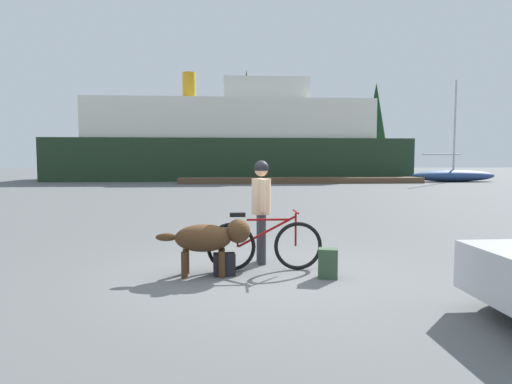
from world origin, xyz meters
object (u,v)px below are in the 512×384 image
bicycle (264,245)px  person_cyclist (261,202)px  dog (210,238)px  backpack (328,263)px  sailboat_moored (453,175)px  handbag_pannier (224,264)px  ferry_boat (232,142)px

bicycle → person_cyclist: bearing=90.0°
dog → backpack: 1.78m
bicycle → person_cyclist: person_cyclist is taller
bicycle → sailboat_moored: sailboat_moored is taller
dog → handbag_pannier: size_ratio=4.16×
sailboat_moored → ferry_boat: bearing=162.3°
handbag_pannier → ferry_boat: ferry_boat is taller
person_cyclist → ferry_boat: bearing=89.6°
bicycle → handbag_pannier: bicycle is taller
ferry_boat → handbag_pannier: bearing=-91.6°
handbag_pannier → sailboat_moored: (17.67, 25.79, 0.33)m
bicycle → handbag_pannier: (-0.62, -0.25, -0.24)m
person_cyclist → backpack: person_cyclist is taller
bicycle → backpack: 1.04m
dog → ferry_boat: ferry_boat is taller
person_cyclist → dog: person_cyclist is taller
person_cyclist → ferry_boat: ferry_boat is taller
handbag_pannier → dog: bearing=173.3°
sailboat_moored → dog: bearing=-124.8°
bicycle → handbag_pannier: 0.71m
backpack → ferry_boat: bearing=91.2°
person_cyclist → dog: size_ratio=1.22×
bicycle → sailboat_moored: (17.05, 25.54, 0.10)m
bicycle → backpack: bicycle is taller
backpack → handbag_pannier: (-1.51, 0.25, -0.05)m
sailboat_moored → person_cyclist: bearing=-124.2°
person_cyclist → backpack: bearing=-48.5°
backpack → sailboat_moored: sailboat_moored is taller
backpack → sailboat_moored: size_ratio=0.06×
bicycle → person_cyclist: size_ratio=1.05×
bicycle → sailboat_moored: size_ratio=0.23×
backpack → ferry_boat: size_ratio=0.01×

